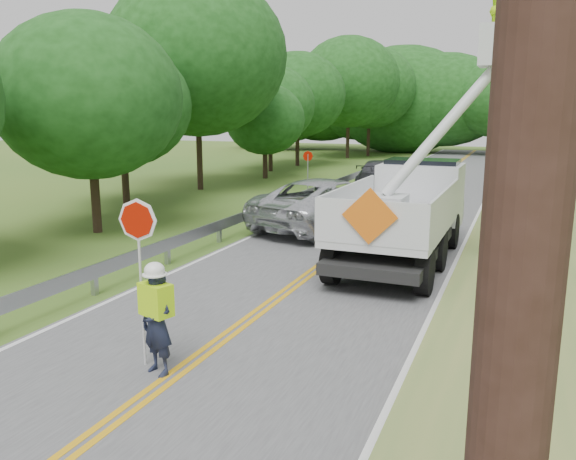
% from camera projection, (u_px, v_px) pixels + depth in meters
% --- Properties ---
extents(ground, '(140.00, 140.00, 0.00)m').
position_uv_depth(ground, '(132.00, 408.00, 8.25)').
color(ground, '#386020').
rests_on(ground, ground).
extents(road, '(7.20, 96.00, 0.03)m').
position_uv_depth(road, '(370.00, 229.00, 20.94)').
color(road, '#4A4B4D').
rests_on(road, ground).
extents(guardrail, '(0.18, 48.00, 0.77)m').
position_uv_depth(guardrail, '(280.00, 204.00, 23.14)').
color(guardrail, '#969A9E').
rests_on(guardrail, ground).
extents(utility_poles, '(1.60, 43.30, 10.00)m').
position_uv_depth(utility_poles, '(529.00, 83.00, 20.75)').
color(utility_poles, black).
rests_on(utility_poles, ground).
extents(treeline_left, '(11.73, 53.91, 11.48)m').
position_uv_depth(treeline_left, '(287.00, 85.00, 39.66)').
color(treeline_left, '#332319').
rests_on(treeline_left, ground).
extents(treeline_horizon, '(56.30, 14.05, 11.49)m').
position_uv_depth(treeline_horizon, '(469.00, 100.00, 58.32)').
color(treeline_horizon, '#164112').
rests_on(treeline_horizon, ground).
extents(flagger, '(1.13, 0.59, 2.85)m').
position_uv_depth(flagger, '(156.00, 314.00, 9.13)').
color(flagger, '#191E33').
rests_on(flagger, road).
extents(bucket_truck, '(4.17, 7.80, 7.46)m').
position_uv_depth(bucket_truck, '(415.00, 200.00, 16.91)').
color(bucket_truck, black).
rests_on(bucket_truck, road).
extents(suv_silver, '(4.86, 7.29, 1.86)m').
position_uv_depth(suv_silver, '(330.00, 204.00, 20.78)').
color(suv_silver, silver).
rests_on(suv_silver, road).
extents(suv_darkgrey, '(3.11, 6.06, 1.68)m').
position_uv_depth(suv_darkgrey, '(381.00, 175.00, 30.97)').
color(suv_darkgrey, '#393A41').
rests_on(suv_darkgrey, road).
extents(stop_sign_permanent, '(0.41, 0.33, 2.37)m').
position_uv_depth(stop_sign_permanent, '(308.00, 168.00, 28.03)').
color(stop_sign_permanent, '#969A9E').
rests_on(stop_sign_permanent, ground).
extents(yard_sign, '(0.47, 0.20, 0.71)m').
position_uv_depth(yard_sign, '(549.00, 287.00, 12.31)').
color(yard_sign, white).
rests_on(yard_sign, ground).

